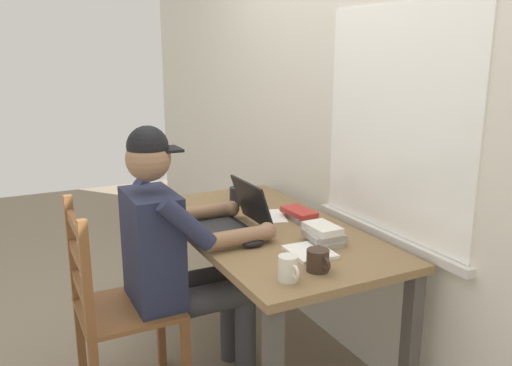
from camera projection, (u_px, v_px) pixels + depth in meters
name	position (u px, v px, depth m)	size (l,w,h in m)	color
ground_plane	(265.00, 358.00, 2.68)	(8.00, 8.00, 0.00)	gray
back_wall	(348.00, 100.00, 2.56)	(6.00, 0.08, 2.60)	silver
desk	(265.00, 244.00, 2.53)	(1.45, 0.75, 0.71)	olive
seated_person	(176.00, 249.00, 2.32)	(0.50, 0.60, 1.23)	#232842
wooden_chair	(116.00, 308.00, 2.25)	(0.42, 0.42, 0.93)	brown
laptop	(235.00, 219.00, 2.45)	(0.33, 0.30, 0.23)	black
computer_mouse	(253.00, 243.00, 2.24)	(0.06, 0.10, 0.03)	black
coffee_mug_white	(288.00, 268.00, 1.90)	(0.11, 0.07, 0.10)	silver
coffee_mug_dark	(318.00, 260.00, 1.98)	(0.12, 0.09, 0.09)	#38281E
coffee_mug_spare	(237.00, 196.00, 2.86)	(0.12, 0.08, 0.10)	black
book_stack_main	(324.00, 234.00, 2.28)	(0.19, 0.17, 0.08)	gray
book_stack_side	(300.00, 214.00, 2.61)	(0.20, 0.13, 0.05)	gray
paper_pile_near_laptop	(269.00, 216.00, 2.65)	(0.22, 0.15, 0.00)	white
paper_pile_back_corner	(310.00, 252.00, 2.16)	(0.20, 0.17, 0.02)	white
landscape_photo_print	(253.00, 192.00, 3.12)	(0.13, 0.09, 0.00)	teal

